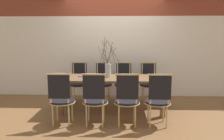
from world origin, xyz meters
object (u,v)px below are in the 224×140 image
(dining_table, at_px, (112,82))
(chair_far_center, at_px, (124,81))
(chair_near_center, at_px, (127,99))
(vase_centerpiece, at_px, (108,69))
(book_stack, at_px, (85,76))

(dining_table, height_order, chair_far_center, chair_far_center)
(chair_near_center, height_order, chair_far_center, same)
(chair_near_center, height_order, vase_centerpiece, vase_centerpiece)
(chair_near_center, bearing_deg, dining_table, 111.13)
(dining_table, xyz_separation_m, book_stack, (-0.58, 0.08, 0.11))
(dining_table, height_order, vase_centerpiece, vase_centerpiece)
(dining_table, bearing_deg, vase_centerpiece, 178.34)
(chair_far_center, distance_m, book_stack, 1.10)
(vase_centerpiece, relative_size, book_stack, 3.17)
(chair_far_center, distance_m, vase_centerpiece, 0.91)
(dining_table, bearing_deg, book_stack, 172.45)
(dining_table, xyz_separation_m, chair_near_center, (0.29, -0.75, -0.13))
(chair_near_center, bearing_deg, vase_centerpiece, 116.34)
(dining_table, relative_size, book_stack, 8.48)
(vase_centerpiece, bearing_deg, chair_far_center, 65.58)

